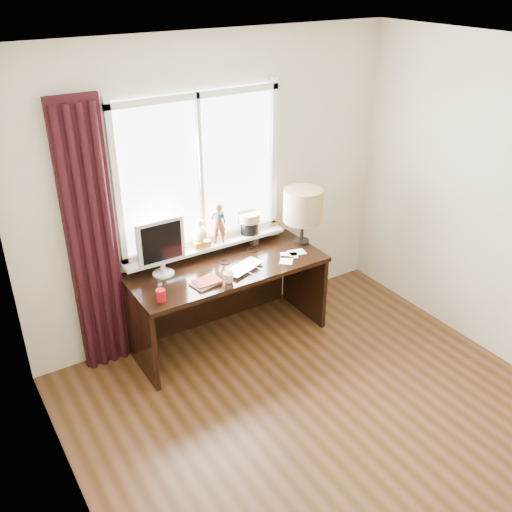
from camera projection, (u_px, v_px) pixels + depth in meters
floor at (356, 449)px, 4.02m from camera, size 3.50×4.00×0.00m
ceiling at (399, 66)px, 2.81m from camera, size 3.50×4.00×0.00m
wall_back at (215, 190)px, 4.91m from camera, size 3.50×0.00×2.60m
wall_left at (85, 397)px, 2.59m from camera, size 0.00×4.00×2.60m
laptop at (244, 268)px, 4.79m from camera, size 0.43×0.35×0.03m
mug at (229, 277)px, 4.58m from camera, size 0.12×0.12×0.09m
red_cup at (161, 295)px, 4.33m from camera, size 0.07×0.07×0.10m
window at (201, 195)px, 4.80m from camera, size 1.52×0.20×1.40m
curtain at (92, 244)px, 4.40m from camera, size 0.38×0.09×2.25m
desk at (223, 286)px, 5.03m from camera, size 1.70×0.70×0.75m
monitor at (161, 244)px, 4.59m from camera, size 0.40×0.18×0.49m
notebook_stack at (206, 282)px, 4.57m from camera, size 0.25×0.20×0.03m
brush_holder at (254, 237)px, 5.20m from camera, size 0.09×0.09×0.25m
icon_frame at (274, 229)px, 5.36m from camera, size 0.10×0.04×0.13m
table_lamp at (303, 206)px, 5.07m from camera, size 0.35×0.35×0.52m
loose_papers at (291, 256)px, 5.01m from camera, size 0.34×0.24×0.00m
desk_cables at (247, 258)px, 4.97m from camera, size 0.45×0.36×0.01m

